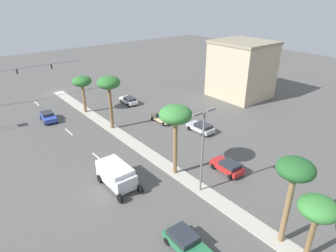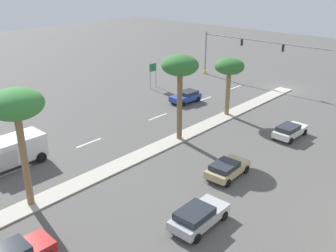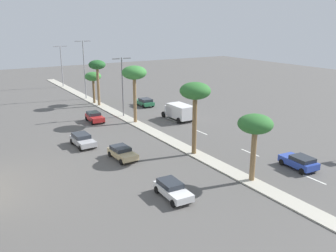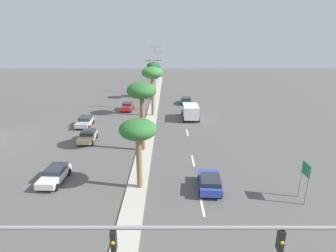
% 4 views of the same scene
% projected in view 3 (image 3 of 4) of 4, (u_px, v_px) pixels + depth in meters
% --- Properties ---
extents(ground_plane, '(160.00, 160.00, 0.00)m').
position_uv_depth(ground_plane, '(149.00, 130.00, 49.77)').
color(ground_plane, '#565451').
extents(median_curb, '(1.80, 85.31, 0.12)m').
position_uv_depth(median_curb, '(120.00, 115.00, 57.51)').
color(median_curb, '#B7B2A3').
rests_on(median_curb, ground).
extents(lane_stripe_mid, '(0.20, 2.80, 0.01)m').
position_uv_depth(lane_stripe_mid, '(313.00, 179.00, 34.44)').
color(lane_stripe_mid, silver).
rests_on(lane_stripe_mid, ground).
extents(lane_stripe_near, '(0.20, 2.80, 0.01)m').
position_uv_depth(lane_stripe_near, '(250.00, 153.00, 41.34)').
color(lane_stripe_near, silver).
rests_on(lane_stripe_near, ground).
extents(lane_stripe_front, '(0.20, 2.80, 0.01)m').
position_uv_depth(lane_stripe_front, '(201.00, 132.00, 49.00)').
color(lane_stripe_front, silver).
rests_on(lane_stripe_front, ground).
extents(lane_stripe_leading, '(0.20, 2.80, 0.01)m').
position_uv_depth(lane_stripe_leading, '(172.00, 120.00, 54.94)').
color(lane_stripe_leading, silver).
rests_on(lane_stripe_leading, ground).
extents(palm_tree_trailing, '(3.19, 3.19, 6.30)m').
position_uv_depth(palm_tree_trailing, '(255.00, 126.00, 32.58)').
color(palm_tree_trailing, olive).
rests_on(palm_tree_trailing, median_curb).
extents(palm_tree_rear, '(3.36, 3.36, 8.02)m').
position_uv_depth(palm_tree_rear, '(195.00, 93.00, 38.98)').
color(palm_tree_rear, brown).
rests_on(palm_tree_rear, median_curb).
extents(palm_tree_near, '(3.55, 3.55, 8.22)m').
position_uv_depth(palm_tree_near, '(134.00, 74.00, 51.58)').
color(palm_tree_near, olive).
rests_on(palm_tree_near, median_curb).
extents(palm_tree_leading, '(2.90, 2.90, 7.87)m').
position_uv_depth(palm_tree_leading, '(97.00, 67.00, 62.30)').
color(palm_tree_leading, olive).
rests_on(palm_tree_leading, median_curb).
extents(palm_tree_left, '(2.91, 2.91, 5.60)m').
position_uv_depth(palm_tree_left, '(93.00, 77.00, 64.61)').
color(palm_tree_left, brown).
rests_on(palm_tree_left, median_curb).
extents(street_lamp_leading, '(2.90, 0.24, 9.01)m').
position_uv_depth(street_lamp_leading, '(122.00, 82.00, 55.46)').
color(street_lamp_leading, slate).
rests_on(street_lamp_leading, median_curb).
extents(street_lamp_inboard, '(2.90, 0.24, 10.84)m').
position_uv_depth(street_lamp_inboard, '(84.00, 65.00, 68.12)').
color(street_lamp_inboard, gray).
rests_on(street_lamp_inboard, median_curb).
extents(street_lamp_mid, '(2.90, 0.24, 9.04)m').
position_uv_depth(street_lamp_mid, '(61.00, 63.00, 80.95)').
color(street_lamp_mid, gray).
rests_on(street_lamp_mid, median_curb).
extents(sedan_blue_inboard, '(2.23, 4.00, 1.37)m').
position_uv_depth(sedan_blue_inboard, '(299.00, 162.00, 36.74)').
color(sedan_blue_inboard, '#2D47AD').
rests_on(sedan_blue_inboard, ground).
extents(sedan_white_center, '(1.98, 4.14, 1.32)m').
position_uv_depth(sedan_white_center, '(172.00, 189.00, 30.74)').
color(sedan_white_center, silver).
rests_on(sedan_white_center, ground).
extents(sedan_green_front, '(2.20, 4.29, 1.39)m').
position_uv_depth(sedan_green_front, '(145.00, 102.00, 63.83)').
color(sedan_green_front, '#287047').
rests_on(sedan_green_front, ground).
extents(sedan_silver_near, '(2.10, 4.27, 1.38)m').
position_uv_depth(sedan_silver_near, '(83.00, 140.00, 43.49)').
color(sedan_silver_near, '#B2B2B7').
rests_on(sedan_silver_near, ground).
extents(sedan_tan_leading, '(2.10, 4.02, 1.30)m').
position_uv_depth(sedan_tan_leading, '(122.00, 153.00, 39.34)').
color(sedan_tan_leading, tan).
rests_on(sedan_tan_leading, ground).
extents(sedan_red_outboard, '(2.06, 3.92, 1.42)m').
position_uv_depth(sedan_red_outboard, '(95.00, 117.00, 53.81)').
color(sedan_red_outboard, red).
rests_on(sedan_red_outboard, ground).
extents(box_truck, '(2.67, 5.52, 2.40)m').
position_uv_depth(box_truck, '(179.00, 111.00, 54.75)').
color(box_truck, silver).
rests_on(box_truck, ground).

